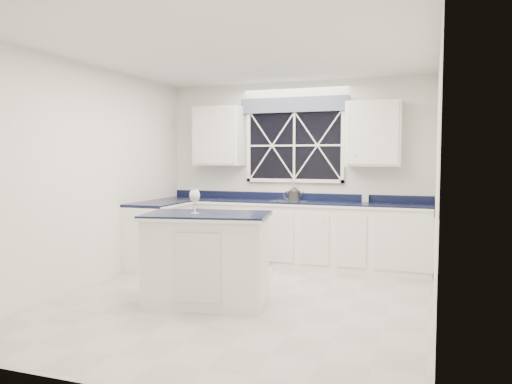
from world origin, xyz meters
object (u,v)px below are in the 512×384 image
at_px(wine_glass, 195,196).
at_px(soap_bottle, 365,196).
at_px(faucet, 293,189).
at_px(island, 207,258).
at_px(dishwasher, 220,233).
at_px(kettle, 294,194).

height_order(wine_glass, soap_bottle, wine_glass).
bearing_deg(wine_glass, faucet, 80.12).
xyz_separation_m(faucet, soap_bottle, (1.06, 0.01, -0.07)).
bearing_deg(island, faucet, 72.02).
distance_m(dishwasher, soap_bottle, 2.26).
bearing_deg(kettle, island, -119.74).
height_order(faucet, soap_bottle, faucet).
bearing_deg(kettle, wine_glass, -122.37).
distance_m(faucet, wine_glass, 2.45).
distance_m(faucet, soap_bottle, 1.06).
xyz_separation_m(kettle, wine_glass, (-0.49, -2.21, 0.12)).
xyz_separation_m(kettle, soap_bottle, (0.99, 0.21, -0.01)).
height_order(dishwasher, island, island).
height_order(island, wine_glass, wine_glass).
bearing_deg(island, kettle, 69.55).
relative_size(faucet, kettle, 1.05).
relative_size(faucet, soap_bottle, 1.77).
distance_m(kettle, soap_bottle, 1.01).
bearing_deg(wine_glass, kettle, 77.53).
bearing_deg(island, wine_glass, -163.87).
xyz_separation_m(dishwasher, kettle, (1.17, -0.01, 0.63)).
bearing_deg(soap_bottle, kettle, -168.20).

